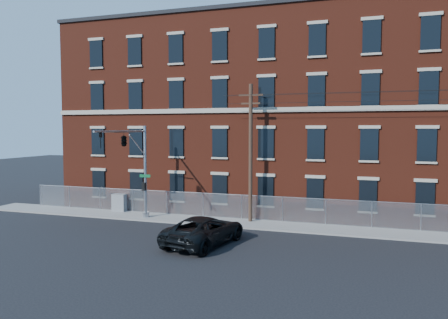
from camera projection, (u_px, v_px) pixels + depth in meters
ground at (197, 239)px, 27.29m from camera, size 140.00×140.00×0.00m
sidewalk at (397, 234)px, 28.27m from camera, size 65.00×3.00×0.12m
mill_building at (393, 114)px, 36.16m from camera, size 55.30×14.32×16.30m
chain_link_fence at (396, 215)px, 29.43m from camera, size 59.06×0.06×1.85m
traffic_signal_mast at (129, 150)px, 30.86m from camera, size 0.90×6.75×7.00m
utility_pole_near at (251, 150)px, 31.60m from camera, size 1.80×0.28×10.00m
pickup_truck at (204, 230)px, 25.93m from camera, size 3.95×6.55×1.70m
utility_cabinet at (119, 203)px, 35.82m from camera, size 1.14×0.59×1.41m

